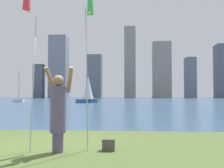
# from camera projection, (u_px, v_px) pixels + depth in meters

# --- Properties ---
(ground) EXTENTS (120.00, 138.00, 0.12)m
(ground) POSITION_uv_depth(u_px,v_px,m) (122.00, 101.00, 57.22)
(ground) COLOR #475B28
(person) EXTENTS (0.67, 0.49, 1.82)m
(person) POSITION_uv_depth(u_px,v_px,m) (58.00, 110.00, 5.67)
(person) COLOR #594C72
(person) RESTS_ON ground
(bag) EXTENTS (0.27, 0.20, 0.25)m
(bag) POSITION_uv_depth(u_px,v_px,m) (109.00, 145.00, 5.81)
(bag) COLOR #4C4742
(bag) RESTS_ON ground
(sailboat_4) EXTENTS (3.06, 2.74, 5.56)m
(sailboat_4) POSITION_uv_depth(u_px,v_px,m) (88.00, 90.00, 40.08)
(sailboat_4) COLOR #2D6084
(sailboat_4) RESTS_ON ground
(sailboat_8) EXTENTS (1.86, 0.93, 5.02)m
(sailboat_8) POSITION_uv_depth(u_px,v_px,m) (19.00, 100.00, 43.66)
(sailboat_8) COLOR silver
(sailboat_8) RESTS_ON ground
(skyline_tower_0) EXTENTS (3.77, 3.07, 12.56)m
(skyline_tower_0) POSITION_uv_depth(u_px,v_px,m) (39.00, 81.00, 100.05)
(skyline_tower_0) COLOR #565B66
(skyline_tower_0) RESTS_ON ground
(skyline_tower_1) EXTENTS (6.58, 5.58, 23.29)m
(skyline_tower_1) POSITION_uv_depth(u_px,v_px,m) (59.00, 67.00, 100.50)
(skyline_tower_1) COLOR gray
(skyline_tower_1) RESTS_ON ground
(skyline_tower_2) EXTENTS (5.29, 5.26, 15.69)m
(skyline_tower_2) POSITION_uv_depth(u_px,v_px,m) (94.00, 76.00, 97.83)
(skyline_tower_2) COLOR slate
(skyline_tower_2) RESTS_ON ground
(skyline_tower_3) EXTENTS (4.21, 4.87, 26.87)m
(skyline_tower_3) POSITION_uv_depth(u_px,v_px,m) (130.00, 62.00, 101.59)
(skyline_tower_3) COLOR gray
(skyline_tower_3) RESTS_ON ground
(skyline_tower_4) EXTENTS (6.71, 5.58, 20.85)m
(skyline_tower_4) POSITION_uv_depth(u_px,v_px,m) (162.00, 70.00, 100.07)
(skyline_tower_4) COLOR gray
(skyline_tower_4) RESTS_ON ground
(skyline_tower_5) EXTENTS (3.45, 5.74, 14.51)m
(skyline_tower_5) POSITION_uv_depth(u_px,v_px,m) (190.00, 78.00, 96.27)
(skyline_tower_5) COLOR slate
(skyline_tower_5) RESTS_ON ground
(skyline_tower_6) EXTENTS (3.28, 6.33, 19.59)m
(skyline_tower_6) POSITION_uv_depth(u_px,v_px,m) (220.00, 71.00, 98.31)
(skyline_tower_6) COLOR #565B66
(skyline_tower_6) RESTS_ON ground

